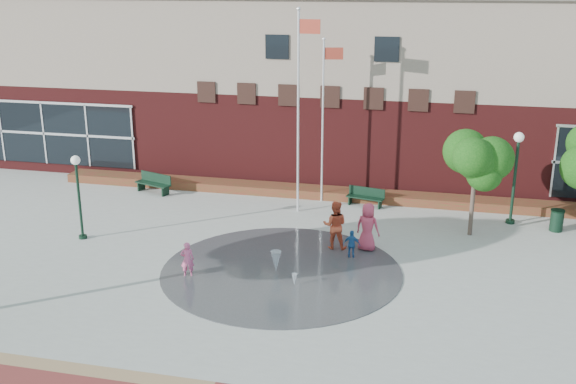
% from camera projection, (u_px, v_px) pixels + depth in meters
% --- Properties ---
extents(ground, '(120.00, 120.00, 0.00)m').
position_uv_depth(ground, '(258.00, 310.00, 20.73)').
color(ground, '#666056').
rests_on(ground, ground).
extents(plaza_concrete, '(46.00, 18.00, 0.01)m').
position_uv_depth(plaza_concrete, '(288.00, 260.00, 24.44)').
color(plaza_concrete, '#A8A8A0').
rests_on(plaza_concrete, ground).
extents(splash_pad, '(8.40, 8.40, 0.01)m').
position_uv_depth(splash_pad, '(281.00, 271.00, 23.51)').
color(splash_pad, '#383A3D').
rests_on(splash_pad, ground).
extents(library_building, '(44.40, 10.40, 9.20)m').
position_uv_depth(library_building, '(346.00, 80.00, 35.56)').
color(library_building, '#591819').
rests_on(library_building, ground).
extents(flower_bed, '(26.00, 1.20, 0.40)m').
position_uv_depth(flower_bed, '(325.00, 197.00, 31.50)').
color(flower_bed, maroon).
rests_on(flower_bed, ground).
extents(flagpole_left, '(1.01, 0.25, 8.69)m').
position_uv_depth(flagpole_left, '(299.00, 102.00, 28.12)').
color(flagpole_left, white).
rests_on(flagpole_left, ground).
extents(flagpole_right, '(0.90, 0.25, 7.38)m').
position_uv_depth(flagpole_right, '(324.00, 113.00, 29.71)').
color(flagpole_right, white).
rests_on(flagpole_right, ground).
extents(lamp_left, '(0.36, 0.36, 3.37)m').
position_uv_depth(lamp_left, '(78.00, 188.00, 25.84)').
color(lamp_left, black).
rests_on(lamp_left, ground).
extents(lamp_right, '(0.41, 0.41, 3.89)m').
position_uv_depth(lamp_right, '(516.00, 168.00, 27.39)').
color(lamp_right, black).
rests_on(lamp_right, ground).
extents(bench_left, '(1.94, 1.13, 0.94)m').
position_uv_depth(bench_left, '(153.00, 187.00, 32.04)').
color(bench_left, black).
rests_on(bench_left, ground).
extents(bench_mid, '(1.75, 0.83, 0.85)m').
position_uv_depth(bench_mid, '(365.00, 201.00, 30.17)').
color(bench_mid, black).
rests_on(bench_mid, ground).
extents(trash_can, '(0.56, 0.56, 0.91)m').
position_uv_depth(trash_can, '(557.00, 220.00, 27.11)').
color(trash_can, black).
rests_on(trash_can, ground).
extents(tree_mid, '(2.44, 2.44, 4.11)m').
position_uv_depth(tree_mid, '(476.00, 163.00, 25.94)').
color(tree_mid, '#44342C').
rests_on(tree_mid, ground).
extents(water_jet_a, '(0.39, 0.39, 0.75)m').
position_uv_depth(water_jet_a, '(276.00, 273.00, 23.40)').
color(water_jet_a, white).
rests_on(water_jet_a, ground).
extents(water_jet_b, '(0.18, 0.18, 0.41)m').
position_uv_depth(water_jet_b, '(294.00, 286.00, 22.38)').
color(water_jet_b, white).
rests_on(water_jet_b, ground).
extents(child_splash, '(0.53, 0.44, 1.26)m').
position_uv_depth(child_splash, '(187.00, 260.00, 22.91)').
color(child_splash, pink).
rests_on(child_splash, ground).
extents(adult_red, '(0.96, 0.78, 1.89)m').
position_uv_depth(adult_red, '(335.00, 225.00, 25.21)').
color(adult_red, '#D14F31').
rests_on(adult_red, ground).
extents(adult_pink, '(1.02, 0.80, 1.85)m').
position_uv_depth(adult_pink, '(368.00, 227.00, 25.08)').
color(adult_pink, '#C53D58').
rests_on(adult_pink, ground).
extents(child_blue, '(0.64, 0.28, 1.08)m').
position_uv_depth(child_blue, '(352.00, 244.00, 24.46)').
color(child_blue, '#275D9E').
rests_on(child_blue, ground).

